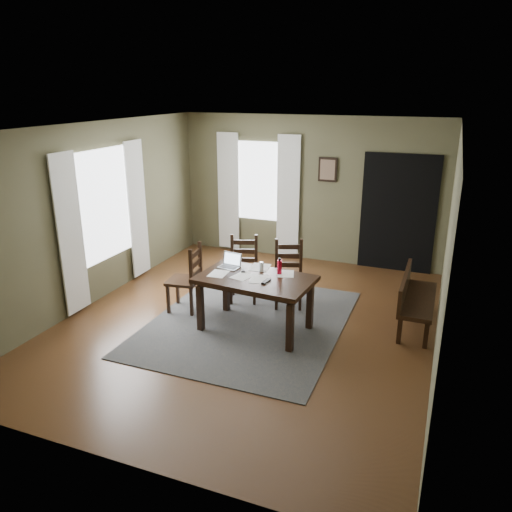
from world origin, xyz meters
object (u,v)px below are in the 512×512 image
at_px(chair_back_right, 288,274).
at_px(laptop, 230,263).
at_px(chair_end, 187,279).
at_px(dining_table, 255,284).
at_px(water_bottle, 280,267).
at_px(bench, 413,296).
at_px(chair_back_left, 244,269).

xyz_separation_m(chair_back_right, laptop, (-0.63, -0.72, 0.33)).
bearing_deg(chair_end, laptop, 85.14).
xyz_separation_m(dining_table, water_bottle, (0.26, 0.24, 0.20)).
bearing_deg(bench, chair_back_right, 87.82).
distance_m(chair_end, laptop, 0.76).
xyz_separation_m(chair_end, laptop, (0.69, 0.03, 0.32)).
xyz_separation_m(bench, water_bottle, (-1.72, -0.66, 0.42)).
height_order(dining_table, bench, dining_table).
bearing_deg(dining_table, laptop, 157.45).
xyz_separation_m(dining_table, chair_back_left, (-0.55, 0.91, -0.18)).
bearing_deg(chair_back_left, chair_end, -150.15).
distance_m(dining_table, water_bottle, 0.40).
bearing_deg(chair_end, dining_table, 71.88).
bearing_deg(laptop, chair_end, -170.13).
distance_m(chair_end, chair_back_left, 0.92).
bearing_deg(laptop, bench, 21.77).
bearing_deg(chair_back_left, bench, -19.22).
height_order(chair_back_right, laptop, chair_back_right).
bearing_deg(chair_back_right, chair_back_left, 166.17).
bearing_deg(laptop, water_bottle, 6.35).
relative_size(bench, water_bottle, 6.02).
distance_m(chair_back_right, bench, 1.82).
height_order(bench, water_bottle, water_bottle).
bearing_deg(bench, chair_end, 102.25).
height_order(chair_back_left, bench, chair_back_left).
bearing_deg(dining_table, chair_end, 174.58).
xyz_separation_m(chair_back_right, bench, (1.82, -0.07, -0.03)).
bearing_deg(bench, water_bottle, 110.84).
xyz_separation_m(dining_table, chair_back_right, (0.16, 0.96, -0.19)).
bearing_deg(chair_back_left, dining_table, -77.64).
height_order(bench, laptop, laptop).
height_order(dining_table, chair_end, chair_end).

